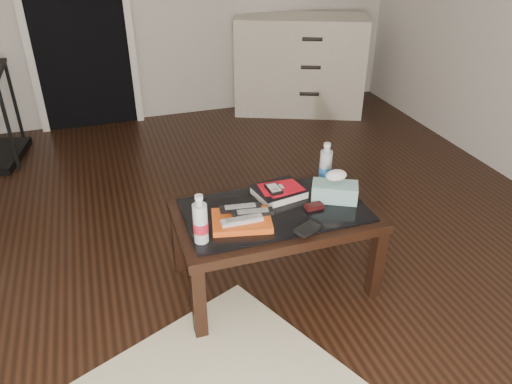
% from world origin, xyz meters
% --- Properties ---
extents(ground, '(5.00, 5.00, 0.00)m').
position_xyz_m(ground, '(0.00, 0.00, 0.00)').
color(ground, black).
rests_on(ground, ground).
extents(doorway, '(0.90, 0.08, 2.07)m').
position_xyz_m(doorway, '(-0.40, 2.47, 1.02)').
color(doorway, black).
rests_on(doorway, ground).
extents(coffee_table, '(1.00, 0.60, 0.46)m').
position_xyz_m(coffee_table, '(0.42, -0.14, 0.40)').
color(coffee_table, black).
rests_on(coffee_table, ground).
extents(dresser, '(1.30, 0.92, 0.90)m').
position_xyz_m(dresser, '(1.54, 2.23, 0.45)').
color(dresser, beige).
rests_on(dresser, ground).
extents(magazines, '(0.32, 0.26, 0.03)m').
position_xyz_m(magazines, '(0.23, -0.21, 0.48)').
color(magazines, '#DF5115').
rests_on(magazines, coffee_table).
extents(remote_silver, '(0.20, 0.05, 0.02)m').
position_xyz_m(remote_silver, '(0.22, -0.25, 0.50)').
color(remote_silver, '#B1B1B6').
rests_on(remote_silver, magazines).
extents(remote_black_front, '(0.20, 0.08, 0.02)m').
position_xyz_m(remote_black_front, '(0.29, -0.20, 0.50)').
color(remote_black_front, black).
rests_on(remote_black_front, magazines).
extents(remote_black_back, '(0.20, 0.07, 0.02)m').
position_xyz_m(remote_black_back, '(0.24, -0.14, 0.50)').
color(remote_black_back, black).
rests_on(remote_black_back, magazines).
extents(textbook, '(0.28, 0.24, 0.05)m').
position_xyz_m(textbook, '(0.49, -0.03, 0.48)').
color(textbook, black).
rests_on(textbook, coffee_table).
extents(dvd_mailers, '(0.19, 0.14, 0.01)m').
position_xyz_m(dvd_mailers, '(0.49, -0.02, 0.51)').
color(dvd_mailers, red).
rests_on(dvd_mailers, textbook).
extents(ipod, '(0.07, 0.11, 0.02)m').
position_xyz_m(ipod, '(0.45, -0.05, 0.52)').
color(ipod, black).
rests_on(ipod, dvd_mailers).
extents(flip_phone, '(0.09, 0.05, 0.02)m').
position_xyz_m(flip_phone, '(0.61, -0.20, 0.47)').
color(flip_phone, black).
rests_on(flip_phone, coffee_table).
extents(wallet, '(0.14, 0.12, 0.02)m').
position_xyz_m(wallet, '(0.50, -0.37, 0.47)').
color(wallet, black).
rests_on(wallet, coffee_table).
extents(water_bottle_left, '(0.08, 0.08, 0.24)m').
position_xyz_m(water_bottle_left, '(0.02, -0.29, 0.58)').
color(water_bottle_left, silver).
rests_on(water_bottle_left, coffee_table).
extents(water_bottle_right, '(0.07, 0.07, 0.24)m').
position_xyz_m(water_bottle_right, '(0.77, 0.02, 0.58)').
color(water_bottle_right, '#B7BEC2').
rests_on(water_bottle_right, coffee_table).
extents(tissue_box, '(0.26, 0.21, 0.09)m').
position_xyz_m(tissue_box, '(0.75, -0.15, 0.51)').
color(tissue_box, teal).
rests_on(tissue_box, coffee_table).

